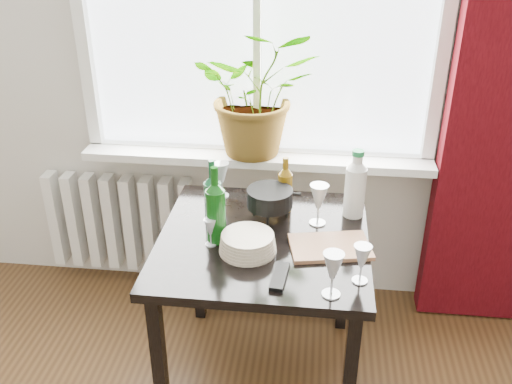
# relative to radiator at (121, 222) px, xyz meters

# --- Properties ---
(windowsill) EXTENTS (1.72, 0.20, 0.04)m
(windowsill) POSITION_rel_radiator_xyz_m (0.75, -0.03, 0.44)
(windowsill) COLOR white
(windowsill) RESTS_ON ground
(radiator) EXTENTS (0.80, 0.10, 0.55)m
(radiator) POSITION_rel_radiator_xyz_m (0.00, 0.00, 0.00)
(radiator) COLOR white
(radiator) RESTS_ON ground
(table) EXTENTS (0.85, 0.85, 0.74)m
(table) POSITION_rel_radiator_xyz_m (0.85, -0.63, 0.27)
(table) COLOR black
(table) RESTS_ON ground
(potted_plant) EXTENTS (0.61, 0.54, 0.62)m
(potted_plant) POSITION_rel_radiator_xyz_m (0.76, -0.01, 0.78)
(potted_plant) COLOR #2B651B
(potted_plant) RESTS_ON windowsill
(wine_bottle_left) EXTENTS (0.10, 0.10, 0.33)m
(wine_bottle_left) POSITION_rel_radiator_xyz_m (0.67, -0.68, 0.53)
(wine_bottle_left) COLOR #0D4710
(wine_bottle_left) RESTS_ON table
(wine_bottle_right) EXTENTS (0.09, 0.09, 0.31)m
(wine_bottle_right) POSITION_rel_radiator_xyz_m (0.64, -0.57, 0.51)
(wine_bottle_right) COLOR #0C3F21
(wine_bottle_right) RESTS_ON table
(bottle_amber) EXTENTS (0.08, 0.08, 0.26)m
(bottle_amber) POSITION_rel_radiator_xyz_m (0.92, -0.40, 0.49)
(bottle_amber) COLOR brown
(bottle_amber) RESTS_ON table
(cleaning_bottle) EXTENTS (0.10, 0.10, 0.31)m
(cleaning_bottle) POSITION_rel_radiator_xyz_m (1.22, -0.40, 0.52)
(cleaning_bottle) COLOR silver
(cleaning_bottle) RESTS_ON table
(wineglass_front_right) EXTENTS (0.09, 0.09, 0.18)m
(wineglass_front_right) POSITION_rel_radiator_xyz_m (1.12, -0.98, 0.45)
(wineglass_front_right) COLOR #B2B6C0
(wineglass_front_right) RESTS_ON table
(wineglass_far_right) EXTENTS (0.08, 0.08, 0.16)m
(wineglass_far_right) POSITION_rel_radiator_xyz_m (1.23, -0.89, 0.44)
(wineglass_far_right) COLOR silver
(wineglass_far_right) RESTS_ON table
(wineglass_back_center) EXTENTS (0.09, 0.09, 0.19)m
(wineglass_back_center) POSITION_rel_radiator_xyz_m (1.07, -0.49, 0.45)
(wineglass_back_center) COLOR silver
(wineglass_back_center) RESTS_ON table
(wineglass_back_left) EXTENTS (0.08, 0.08, 0.17)m
(wineglass_back_left) POSITION_rel_radiator_xyz_m (0.62, -0.30, 0.45)
(wineglass_back_left) COLOR silver
(wineglass_back_left) RESTS_ON table
(wineglass_front_left) EXTENTS (0.05, 0.05, 0.12)m
(wineglass_front_left) POSITION_rel_radiator_xyz_m (0.65, -0.71, 0.42)
(wineglass_front_left) COLOR #B4B9C2
(wineglass_front_left) RESTS_ON table
(plate_stack) EXTENTS (0.27, 0.27, 0.07)m
(plate_stack) POSITION_rel_radiator_xyz_m (0.80, -0.74, 0.40)
(plate_stack) COLOR beige
(plate_stack) RESTS_ON table
(fondue_pot) EXTENTS (0.28, 0.26, 0.15)m
(fondue_pot) POSITION_rel_radiator_xyz_m (0.86, -0.50, 0.44)
(fondue_pot) COLOR black
(fondue_pot) RESTS_ON table
(tv_remote) EXTENTS (0.06, 0.17, 0.02)m
(tv_remote) POSITION_rel_radiator_xyz_m (0.94, -0.90, 0.37)
(tv_remote) COLOR black
(tv_remote) RESTS_ON table
(cutting_board) EXTENTS (0.34, 0.26, 0.02)m
(cutting_board) POSITION_rel_radiator_xyz_m (1.12, -0.68, 0.37)
(cutting_board) COLOR #9F6A47
(cutting_board) RESTS_ON table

